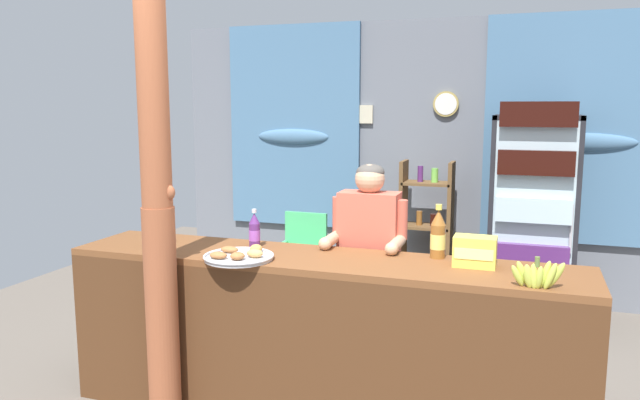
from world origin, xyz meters
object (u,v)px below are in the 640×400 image
drink_fridge (533,203)px  bottle_shelf_rack (426,231)px  pastry_tray (239,256)px  shopkeeper (369,250)px  snack_box_instant_noodle (475,251)px  soda_bottle_grape_soda (254,231)px  soda_bottle_orange_soda (161,229)px  timber_post (158,216)px  stall_counter (313,326)px  banana_bunch (538,276)px  soda_bottle_iced_tea (438,235)px  plastic_lawn_chair (301,253)px

drink_fridge → bottle_shelf_rack: size_ratio=1.40×
drink_fridge → bottle_shelf_rack: 1.00m
pastry_tray → bottle_shelf_rack: bearing=74.8°
drink_fridge → pastry_tray: (-1.61, -2.36, -0.03)m
shopkeeper → pastry_tray: size_ratio=3.65×
snack_box_instant_noodle → pastry_tray: snack_box_instant_noodle is taller
soda_bottle_grape_soda → soda_bottle_orange_soda: 0.60m
soda_bottle_grape_soda → pastry_tray: size_ratio=0.59×
shopkeeper → timber_post: bearing=-140.2°
bottle_shelf_rack → stall_counter: bearing=-96.1°
soda_bottle_orange_soda → banana_bunch: 2.25m
shopkeeper → soda_bottle_iced_tea: bearing=-26.6°
shopkeeper → soda_bottle_grape_soda: shopkeeper is taller
drink_fridge → timber_post: bearing=-128.3°
drink_fridge → pastry_tray: bearing=-124.4°
soda_bottle_iced_tea → soda_bottle_orange_soda: size_ratio=1.27×
pastry_tray → banana_bunch: size_ratio=1.50×
drink_fridge → soda_bottle_orange_soda: bearing=-135.4°
plastic_lawn_chair → shopkeeper: 1.85m
timber_post → banana_bunch: 2.05m
snack_box_instant_noodle → banana_bunch: 0.45m
bottle_shelf_rack → soda_bottle_iced_tea: 2.18m
shopkeeper → banana_bunch: shopkeeper is taller
plastic_lawn_chair → soda_bottle_orange_soda: soda_bottle_orange_soda is taller
timber_post → snack_box_instant_noodle: timber_post is taller
drink_fridge → snack_box_instant_noodle: bearing=-98.5°
timber_post → shopkeeper: bearing=39.8°
drink_fridge → plastic_lawn_chair: drink_fridge is taller
plastic_lawn_chair → timber_post: bearing=-89.6°
pastry_tray → soda_bottle_iced_tea: bearing=20.8°
stall_counter → timber_post: 1.08m
drink_fridge → snack_box_instant_noodle: size_ratio=8.25×
timber_post → soda_bottle_grape_soda: size_ratio=10.74×
timber_post → plastic_lawn_chair: bearing=90.4°
stall_counter → pastry_tray: pastry_tray is taller
banana_bunch → soda_bottle_orange_soda: bearing=175.4°
shopkeeper → soda_bottle_iced_tea: 0.56m
soda_bottle_grape_soda → banana_bunch: bearing=-11.7°
drink_fridge → shopkeeper: 1.98m
drink_fridge → snack_box_instant_noodle: (-0.31, -2.07, 0.03)m
drink_fridge → soda_bottle_iced_tea: (-0.53, -1.95, 0.08)m
bottle_shelf_rack → banana_bunch: size_ratio=4.98×
plastic_lawn_chair → snack_box_instant_noodle: (1.72, -1.84, 0.58)m
shopkeeper → banana_bunch: bearing=-33.6°
plastic_lawn_chair → soda_bottle_orange_soda: bearing=-95.8°
banana_bunch → soda_bottle_grape_soda: bearing=168.3°
timber_post → bottle_shelf_rack: size_ratio=1.92×
drink_fridge → banana_bunch: (0.02, -2.38, 0.01)m
shopkeeper → snack_box_instant_noodle: size_ratio=6.52×
snack_box_instant_noodle → shopkeeper: bearing=152.4°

